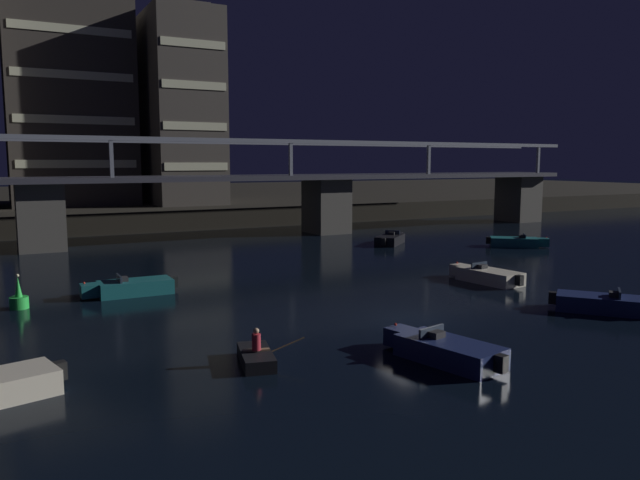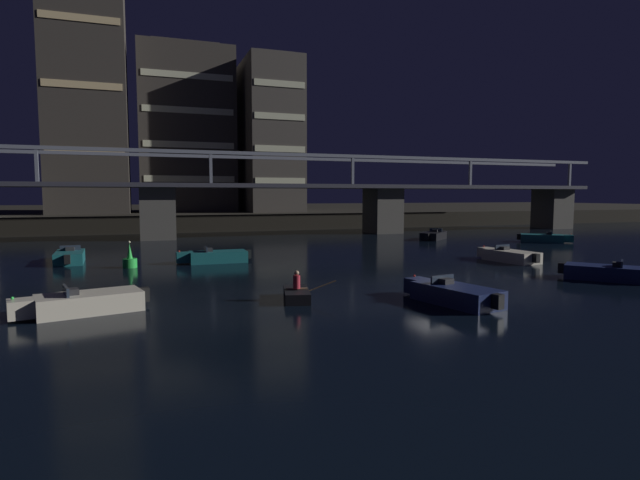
{
  "view_description": "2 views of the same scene",
  "coord_description": "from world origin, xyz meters",
  "px_view_note": "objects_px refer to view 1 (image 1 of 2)",
  "views": [
    {
      "loc": [
        -16.67,
        -22.48,
        7.28
      ],
      "look_at": [
        0.77,
        10.47,
        2.53
      ],
      "focal_mm": 34.47,
      "sensor_mm": 36.0,
      "label": 1
    },
    {
      "loc": [
        -15.19,
        -23.87,
        4.73
      ],
      "look_at": [
        -2.81,
        10.86,
        1.44
      ],
      "focal_mm": 28.3,
      "sensor_mm": 36.0,
      "label": 2
    }
  ],
  "objects_px": {
    "river_bridge": "(199,195)",
    "speedboat_far_left": "(604,304)",
    "dinghy_with_paddler": "(256,356)",
    "speedboat_near_left": "(487,276)",
    "channel_buoy": "(19,299)",
    "speedboat_mid_center": "(131,287)",
    "tower_central": "(179,109)",
    "speedboat_near_right": "(391,239)",
    "speedboat_near_center": "(517,242)",
    "speedboat_far_center": "(445,350)",
    "tower_west_tall": "(69,101)"
  },
  "relations": [
    {
      "from": "speedboat_near_center",
      "to": "speedboat_far_left",
      "type": "relative_size",
      "value": 0.99
    },
    {
      "from": "tower_central",
      "to": "speedboat_near_right",
      "type": "xyz_separation_m",
      "value": [
        10.43,
        -30.77,
        -13.34
      ]
    },
    {
      "from": "tower_west_tall",
      "to": "speedboat_far_left",
      "type": "height_order",
      "value": "tower_west_tall"
    },
    {
      "from": "speedboat_mid_center",
      "to": "channel_buoy",
      "type": "height_order",
      "value": "channel_buoy"
    },
    {
      "from": "speedboat_near_center",
      "to": "dinghy_with_paddler",
      "type": "relative_size",
      "value": 1.65
    },
    {
      "from": "tower_west_tall",
      "to": "tower_central",
      "type": "distance_m",
      "value": 12.82
    },
    {
      "from": "river_bridge",
      "to": "speedboat_far_center",
      "type": "bearing_deg",
      "value": -93.56
    },
    {
      "from": "tower_central",
      "to": "dinghy_with_paddler",
      "type": "xyz_separation_m",
      "value": [
        -12.56,
        -55.77,
        -13.48
      ]
    },
    {
      "from": "speedboat_far_left",
      "to": "channel_buoy",
      "type": "distance_m",
      "value": 28.93
    },
    {
      "from": "tower_west_tall",
      "to": "dinghy_with_paddler",
      "type": "xyz_separation_m",
      "value": [
        -0.38,
        -59.7,
        -14.23
      ]
    },
    {
      "from": "speedboat_far_left",
      "to": "dinghy_with_paddler",
      "type": "distance_m",
      "value": 17.95
    },
    {
      "from": "speedboat_far_center",
      "to": "channel_buoy",
      "type": "relative_size",
      "value": 2.96
    },
    {
      "from": "tower_west_tall",
      "to": "speedboat_near_left",
      "type": "relative_size",
      "value": 4.76
    },
    {
      "from": "speedboat_far_left",
      "to": "channel_buoy",
      "type": "bearing_deg",
      "value": 150.71
    },
    {
      "from": "speedboat_near_left",
      "to": "speedboat_near_center",
      "type": "relative_size",
      "value": 1.14
    },
    {
      "from": "speedboat_mid_center",
      "to": "speedboat_far_center",
      "type": "xyz_separation_m",
      "value": [
        7.95,
        -17.05,
        0.0
      ]
    },
    {
      "from": "speedboat_near_left",
      "to": "speedboat_far_left",
      "type": "height_order",
      "value": "same"
    },
    {
      "from": "river_bridge",
      "to": "speedboat_mid_center",
      "type": "height_order",
      "value": "river_bridge"
    },
    {
      "from": "river_bridge",
      "to": "tower_central",
      "type": "xyz_separation_m",
      "value": [
        3.92,
        20.3,
        9.53
      ]
    },
    {
      "from": "speedboat_near_left",
      "to": "channel_buoy",
      "type": "xyz_separation_m",
      "value": [
        -25.45,
        5.81,
        0.06
      ]
    },
    {
      "from": "speedboat_near_right",
      "to": "dinghy_with_paddler",
      "type": "relative_size",
      "value": 1.63
    },
    {
      "from": "tower_central",
      "to": "speedboat_mid_center",
      "type": "xyz_separation_m",
      "value": [
        -14.25,
        -41.67,
        -13.34
      ]
    },
    {
      "from": "speedboat_mid_center",
      "to": "speedboat_near_center",
      "type": "bearing_deg",
      "value": 7.29
    },
    {
      "from": "speedboat_mid_center",
      "to": "speedboat_far_left",
      "type": "distance_m",
      "value": 24.6
    },
    {
      "from": "tower_west_tall",
      "to": "speedboat_near_left",
      "type": "height_order",
      "value": "tower_west_tall"
    },
    {
      "from": "channel_buoy",
      "to": "dinghy_with_paddler",
      "type": "relative_size",
      "value": 0.63
    },
    {
      "from": "river_bridge",
      "to": "speedboat_far_center",
      "type": "relative_size",
      "value": 16.69
    },
    {
      "from": "speedboat_near_left",
      "to": "speedboat_mid_center",
      "type": "distance_m",
      "value": 20.88
    },
    {
      "from": "speedboat_near_center",
      "to": "speedboat_mid_center",
      "type": "height_order",
      "value": "same"
    },
    {
      "from": "channel_buoy",
      "to": "speedboat_far_left",
      "type": "bearing_deg",
      "value": -29.29
    },
    {
      "from": "channel_buoy",
      "to": "dinghy_with_paddler",
      "type": "distance_m",
      "value": 15.28
    },
    {
      "from": "speedboat_near_right",
      "to": "speedboat_far_left",
      "type": "bearing_deg",
      "value": -101.12
    },
    {
      "from": "speedboat_near_right",
      "to": "speedboat_far_center",
      "type": "distance_m",
      "value": 32.57
    },
    {
      "from": "tower_west_tall",
      "to": "speedboat_near_center",
      "type": "distance_m",
      "value": 53.66
    },
    {
      "from": "tower_central",
      "to": "speedboat_near_right",
      "type": "bearing_deg",
      "value": -71.28
    },
    {
      "from": "speedboat_far_left",
      "to": "tower_central",
      "type": "bearing_deg",
      "value": 95.43
    },
    {
      "from": "speedboat_near_center",
      "to": "speedboat_far_left",
      "type": "bearing_deg",
      "value": -125.51
    },
    {
      "from": "speedboat_mid_center",
      "to": "speedboat_far_center",
      "type": "height_order",
      "value": "same"
    },
    {
      "from": "speedboat_mid_center",
      "to": "speedboat_far_center",
      "type": "relative_size",
      "value": 1.0
    },
    {
      "from": "tower_central",
      "to": "channel_buoy",
      "type": "relative_size",
      "value": 13.3
    },
    {
      "from": "tower_west_tall",
      "to": "speedboat_near_left",
      "type": "bearing_deg",
      "value": -71.16
    },
    {
      "from": "speedboat_near_right",
      "to": "speedboat_far_center",
      "type": "bearing_deg",
      "value": -120.92
    },
    {
      "from": "speedboat_far_center",
      "to": "dinghy_with_paddler",
      "type": "bearing_deg",
      "value": 154.75
    },
    {
      "from": "speedboat_far_left",
      "to": "dinghy_with_paddler",
      "type": "bearing_deg",
      "value": 177.66
    },
    {
      "from": "speedboat_near_left",
      "to": "speedboat_near_right",
      "type": "xyz_separation_m",
      "value": [
        4.84,
        17.38,
        0.0
      ]
    },
    {
      "from": "tower_central",
      "to": "channel_buoy",
      "type": "xyz_separation_m",
      "value": [
        -19.86,
        -42.35,
        -13.28
      ]
    },
    {
      "from": "speedboat_near_left",
      "to": "speedboat_near_right",
      "type": "bearing_deg",
      "value": 74.44
    },
    {
      "from": "river_bridge",
      "to": "speedboat_far_left",
      "type": "xyz_separation_m",
      "value": [
        9.29,
        -36.2,
        -3.8
      ]
    },
    {
      "from": "tower_west_tall",
      "to": "speedboat_far_left",
      "type": "relative_size",
      "value": 5.39
    },
    {
      "from": "channel_buoy",
      "to": "speedboat_far_center",
      "type": "bearing_deg",
      "value": -50.38
    }
  ]
}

